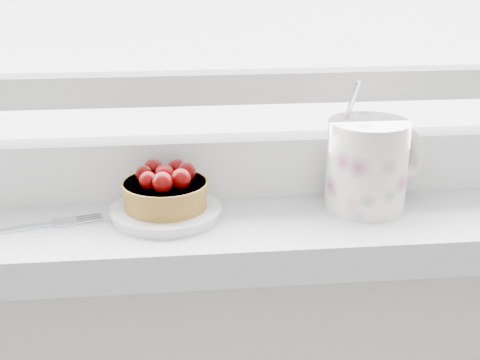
{
  "coord_description": "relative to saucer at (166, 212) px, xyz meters",
  "views": [
    {
      "loc": [
        -0.06,
        1.21,
        1.24
      ],
      "look_at": [
        0.01,
        1.88,
        0.99
      ],
      "focal_mm": 50.0,
      "sensor_mm": 36.0,
      "label": 1
    }
  ],
  "objects": [
    {
      "name": "saucer",
      "position": [
        0.0,
        0.0,
        0.0
      ],
      "size": [
        0.12,
        0.12,
        0.01
      ],
      "primitive_type": "cylinder",
      "color": "silver",
      "rests_on": "windowsill"
    },
    {
      "name": "floral_mug",
      "position": [
        0.23,
        0.0,
        0.05
      ],
      "size": [
        0.14,
        0.12,
        0.15
      ],
      "color": "white",
      "rests_on": "windowsill"
    },
    {
      "name": "fork",
      "position": [
        -0.15,
        -0.02,
        -0.0
      ],
      "size": [
        0.16,
        0.06,
        0.0
      ],
      "color": "silver",
      "rests_on": "windowsill"
    },
    {
      "name": "raspberry_tart",
      "position": [
        0.0,
        -0.0,
        0.03
      ],
      "size": [
        0.1,
        0.1,
        0.05
      ],
      "color": "brown",
      "rests_on": "saucer"
    }
  ]
}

